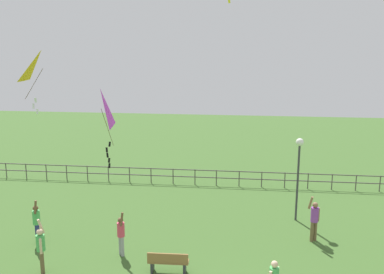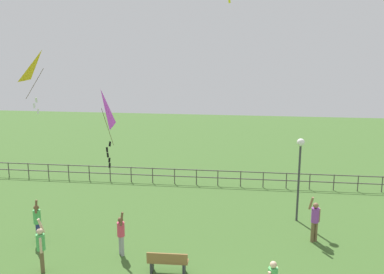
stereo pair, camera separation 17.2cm
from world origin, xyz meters
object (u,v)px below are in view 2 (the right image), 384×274
(person_6, at_px, (41,246))
(person_3, at_px, (315,219))
(person_0, at_px, (37,220))
(kite_1, at_px, (102,110))
(park_bench, at_px, (168,262))
(kite_3, at_px, (43,70))
(lamppost, at_px, (300,161))
(person_4, at_px, (121,233))

(person_6, bearing_deg, person_3, 20.18)
(person_3, xyz_separation_m, person_6, (-10.34, -3.80, -0.02))
(person_0, distance_m, kite_1, 5.64)
(park_bench, distance_m, kite_3, 8.62)
(person_3, bearing_deg, lamppost, 102.49)
(kite_1, bearing_deg, person_3, 10.02)
(park_bench, bearing_deg, kite_1, 147.79)
(person_0, relative_size, person_6, 0.98)
(lamppost, height_order, person_0, lamppost)
(person_6, distance_m, kite_1, 5.53)
(park_bench, bearing_deg, person_4, 151.35)
(person_0, xyz_separation_m, person_3, (11.63, 1.55, 0.05))
(person_3, height_order, person_6, person_3)
(person_3, distance_m, person_6, 11.02)
(person_4, relative_size, person_6, 0.94)
(person_4, relative_size, kite_3, 0.80)
(person_4, height_order, kite_1, kite_1)
(lamppost, distance_m, kite_1, 9.34)
(park_bench, xyz_separation_m, person_3, (5.71, 3.34, 0.56))
(person_6, xyz_separation_m, kite_1, (1.74, 2.28, 4.73))
(person_3, height_order, person_4, person_3)
(person_4, bearing_deg, person_0, 170.37)
(person_4, bearing_deg, park_bench, -28.65)
(person_4, distance_m, kite_3, 7.01)
(person_0, xyz_separation_m, kite_1, (3.03, 0.03, 4.75))
(person_0, distance_m, kite_3, 6.38)
(person_0, bearing_deg, person_4, -9.63)
(kite_3, bearing_deg, lamppost, 21.16)
(lamppost, height_order, kite_1, kite_1)
(park_bench, height_order, kite_1, kite_1)
(person_0, bearing_deg, park_bench, -16.83)
(park_bench, relative_size, person_0, 0.77)
(lamppost, xyz_separation_m, person_4, (-7.32, -4.37, -2.01))
(lamppost, relative_size, person_4, 2.14)
(park_bench, bearing_deg, lamppost, 46.46)
(person_4, bearing_deg, person_3, 15.77)
(park_bench, xyz_separation_m, person_0, (-5.92, 1.79, 0.52))
(person_6, relative_size, kite_1, 0.63)
(lamppost, bearing_deg, person_4, -149.19)
(lamppost, height_order, person_3, lamppost)
(person_3, height_order, kite_3, kite_3)
(lamppost, xyz_separation_m, kite_3, (-10.27, -3.97, 4.34))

